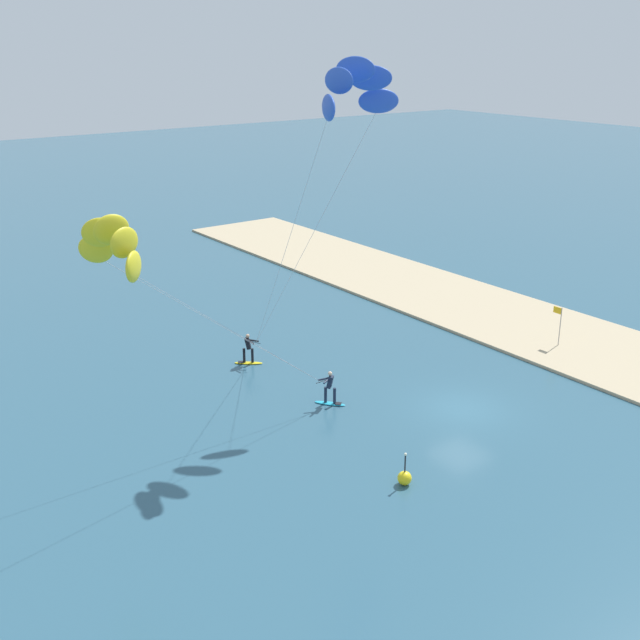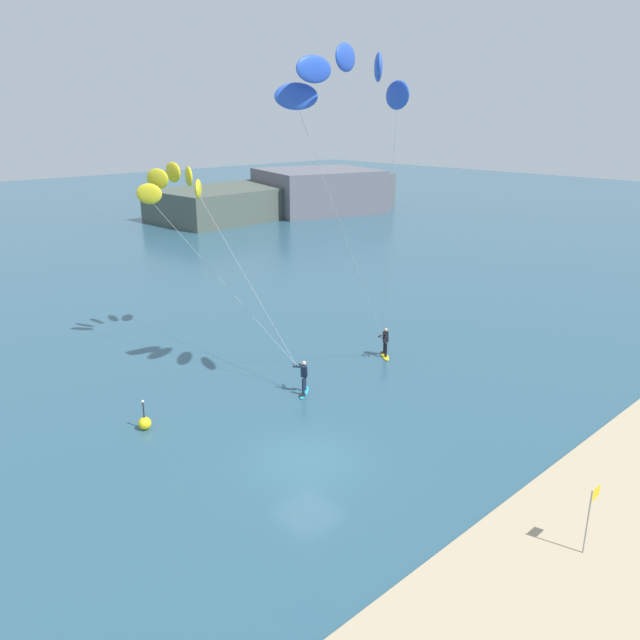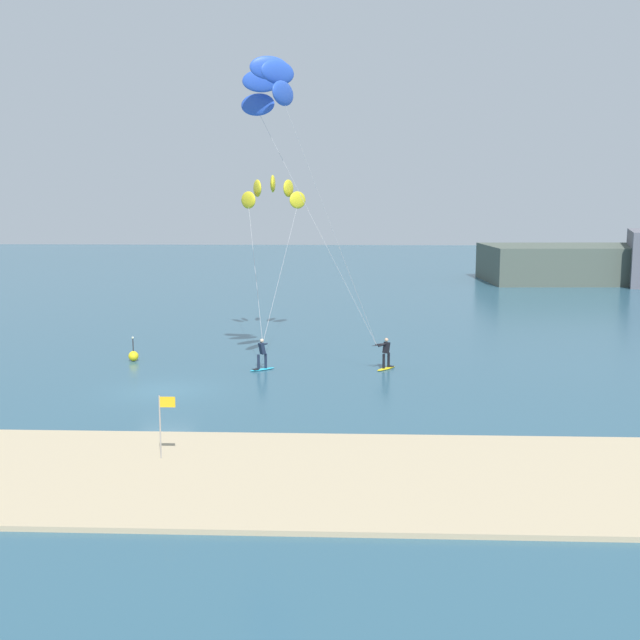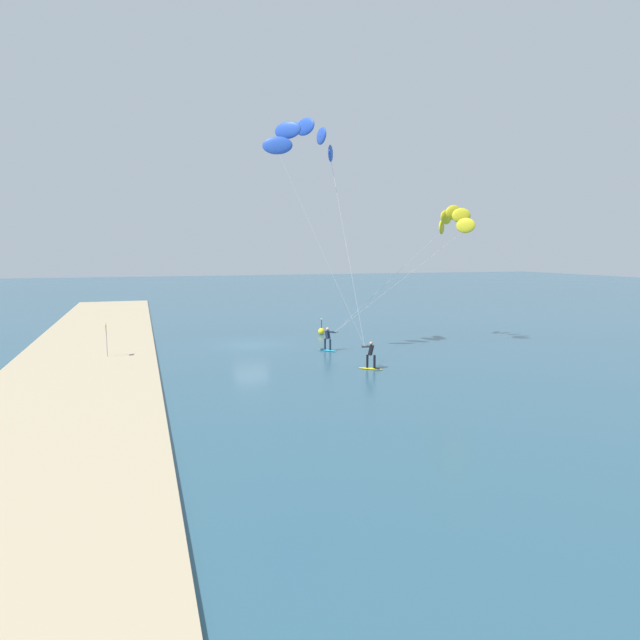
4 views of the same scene
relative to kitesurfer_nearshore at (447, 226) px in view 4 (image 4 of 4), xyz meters
The scene contains 6 objects.
ground_plane 17.27m from the kitesurfer_nearshore, 104.56° to the right, with size 240.00×240.00×0.00m, color #2D566B.
sand_strip 27.36m from the kitesurfer_nearshore, 98.25° to the right, with size 80.00×8.75×0.16m, color tan.
kitesurfer_nearshore is the anchor object (origin of this frame).
kitesurfer_mid_water 12.44m from the kitesurfer_nearshore, 83.49° to the right, with size 8.21×6.04×15.64m.
marker_buoy 13.51m from the kitesurfer_nearshore, 133.01° to the right, with size 0.56×0.56×1.38m.
beach_flag 25.39m from the kitesurfer_nearshore, 93.01° to the right, with size 0.56×0.05×2.20m.
Camera 4 is at (40.21, -7.74, 7.02)m, focal length 30.70 mm.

